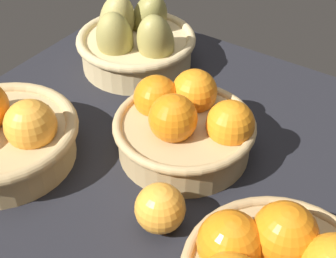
# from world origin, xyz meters

# --- Properties ---
(market_tray) EXTENTS (0.84, 0.72, 0.03)m
(market_tray) POSITION_xyz_m (0.00, 0.00, 0.01)
(market_tray) COLOR black
(market_tray) RESTS_ON ground
(basket_far_left_pears) EXTENTS (0.23, 0.23, 0.15)m
(basket_far_left_pears) POSITION_xyz_m (-0.23, 0.18, 0.08)
(basket_far_left_pears) COLOR tan
(basket_far_left_pears) RESTS_ON market_tray
(basket_center) EXTENTS (0.22, 0.22, 0.12)m
(basket_center) POSITION_xyz_m (-0.01, 0.02, 0.08)
(basket_center) COLOR tan
(basket_center) RESTS_ON market_tray
(loose_orange_front_gap) EXTENTS (0.07, 0.07, 0.07)m
(loose_orange_front_gap) POSITION_xyz_m (0.05, -0.13, 0.06)
(loose_orange_front_gap) COLOR #F49E33
(loose_orange_front_gap) RESTS_ON market_tray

